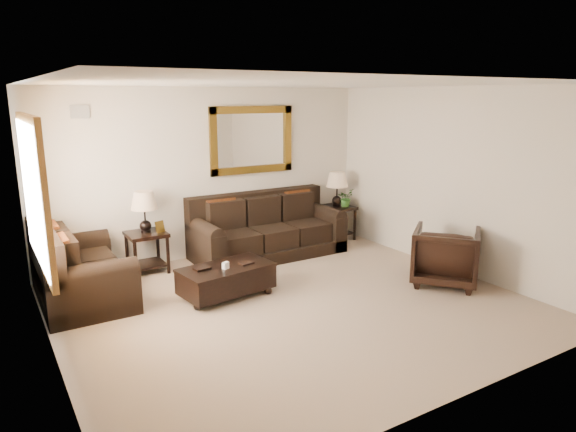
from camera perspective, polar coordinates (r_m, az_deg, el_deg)
room at (r=6.16m, az=0.60°, el=1.86°), size 5.51×5.01×2.71m
window at (r=6.12m, az=-26.29°, el=2.31°), size 0.07×1.96×1.66m
mirror at (r=8.58m, az=-4.02°, el=8.42°), size 1.50×0.06×1.10m
air_vent at (r=7.71m, az=-22.12°, el=10.69°), size 0.25×0.02×0.18m
sofa at (r=8.44m, az=-2.44°, el=-1.89°), size 2.45×1.06×1.00m
loveseat at (r=7.09m, az=-22.44°, el=-5.90°), size 1.04×1.75×0.98m
end_table_left at (r=7.77m, az=-15.58°, el=-0.42°), size 0.55×0.55×1.22m
end_table_right at (r=9.31m, az=5.45°, el=2.27°), size 0.56×0.56×1.23m
coffee_table at (r=6.78m, az=-6.87°, el=-6.79°), size 1.27×0.80×0.51m
armchair at (r=7.44m, az=17.13°, el=-3.96°), size 1.16×1.17×0.88m
potted_plant at (r=9.31m, az=6.42°, el=1.83°), size 0.38×0.40×0.25m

